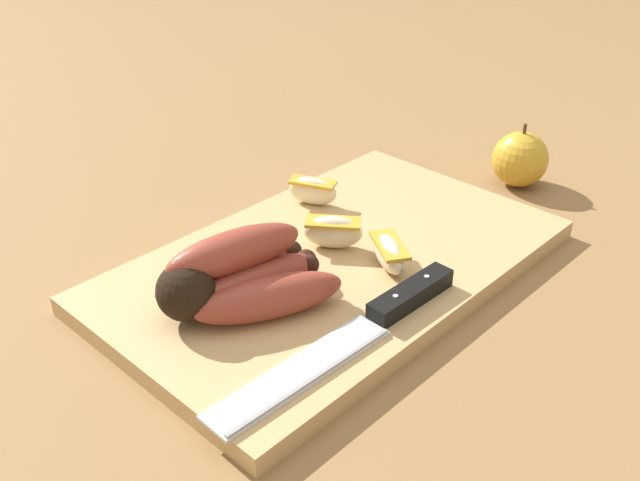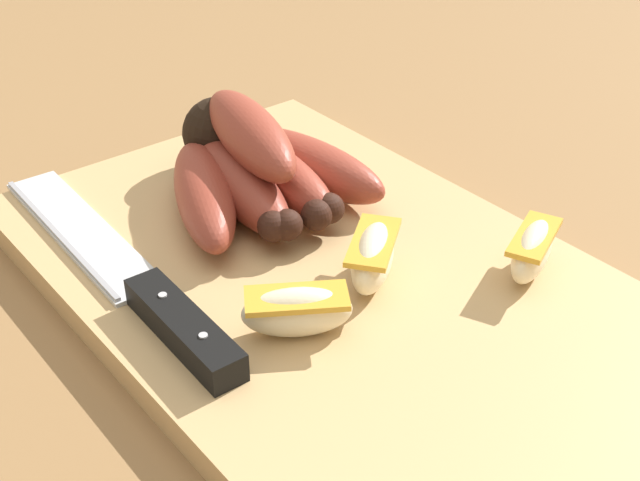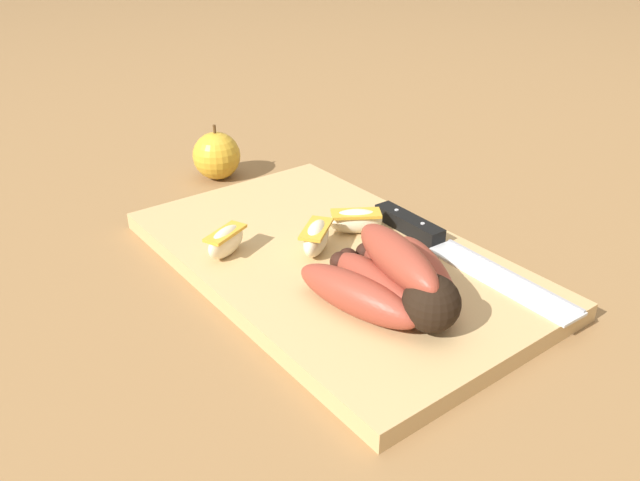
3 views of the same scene
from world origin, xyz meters
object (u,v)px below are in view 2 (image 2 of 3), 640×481
object	(u,v)px
banana_bunch	(252,166)
apple_wedge_middle	(297,311)
apple_wedge_near	(532,250)
chefs_knife	(143,291)
apple_wedge_far	(373,256)

from	to	relation	value
banana_bunch	apple_wedge_middle	distance (m)	0.16
apple_wedge_near	apple_wedge_middle	world-z (taller)	apple_wedge_near
apple_wedge_near	apple_wedge_middle	distance (m)	0.16
apple_wedge_near	chefs_knife	bearing A→B (deg)	57.59
apple_wedge_near	apple_wedge_far	size ratio (longest dim) A/B	0.97
banana_bunch	apple_wedge_near	distance (m)	0.20
chefs_knife	apple_wedge_near	bearing A→B (deg)	-122.41
banana_bunch	apple_wedge_near	bearing A→B (deg)	-156.19
apple_wedge_middle	apple_wedge_far	bearing A→B (deg)	-81.09
apple_wedge_middle	apple_wedge_far	xyz separation A→B (m)	(0.01, -0.07, 0.00)
apple_wedge_near	apple_wedge_far	distance (m)	0.10
chefs_knife	apple_wedge_near	size ratio (longest dim) A/B	4.61
apple_wedge_near	banana_bunch	bearing A→B (deg)	23.81
banana_bunch	apple_wedge_near	size ratio (longest dim) A/B	2.66
chefs_knife	banana_bunch	bearing A→B (deg)	-64.77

